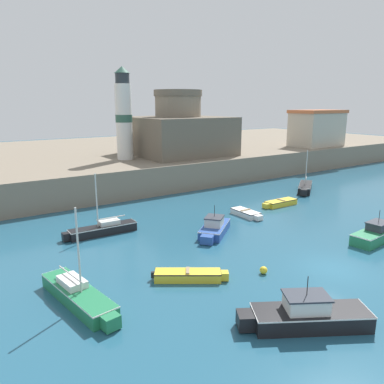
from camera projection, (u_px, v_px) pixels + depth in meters
name	position (u px, v px, depth m)	size (l,w,h in m)	color
ground_plane	(333.00, 269.00, 23.10)	(200.00, 200.00, 0.00)	#235670
quay_seawall	(92.00, 160.00, 56.75)	(120.00, 40.00, 3.20)	gray
sailboat_green_0	(79.00, 295.00, 19.04)	(2.24, 6.57, 5.15)	#237A4C
motorboat_green_1	(377.00, 233.00, 27.77)	(5.53, 1.93, 2.34)	#237A4C
sailboat_black_2	(102.00, 229.00, 29.07)	(5.77, 1.31, 4.88)	black
sailboat_black_3	(305.00, 187.00, 43.49)	(5.10, 4.09, 4.82)	black
motorboat_blue_4	(214.00, 228.00, 29.11)	(4.54, 4.02, 2.35)	#284C9E
motorboat_black_5	(307.00, 315.00, 17.02)	(5.85, 4.19, 2.49)	black
dinghy_yellow_6	(280.00, 203.00, 37.34)	(4.23, 1.24, 0.63)	yellow
dinghy_yellow_7	(189.00, 275.00, 21.57)	(3.97, 3.05, 0.63)	yellow
dinghy_white_8	(246.00, 213.00, 33.88)	(1.28, 3.62, 0.59)	white
mooring_buoy	(264.00, 270.00, 22.38)	(0.46, 0.46, 0.46)	yellow
fortress	(178.00, 132.00, 50.56)	(12.06, 12.06, 8.51)	#685E4F
lighthouse	(124.00, 116.00, 45.38)	(2.02, 2.02, 11.07)	silver
harbor_shed_near_wharf	(317.00, 128.00, 60.51)	(8.82, 5.25, 5.77)	#BCB29E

